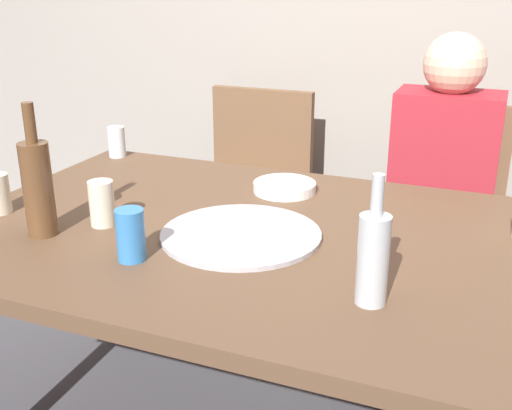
# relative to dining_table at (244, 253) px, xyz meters

# --- Properties ---
(dining_table) EXTENTS (1.52, 1.05, 0.73)m
(dining_table) POSITION_rel_dining_table_xyz_m (0.00, 0.00, 0.00)
(dining_table) COLOR brown
(dining_table) RESTS_ON ground_plane
(pizza_tray) EXTENTS (0.40, 0.40, 0.01)m
(pizza_tray) POSITION_rel_dining_table_xyz_m (0.01, -0.05, 0.08)
(pizza_tray) COLOR #ADADB2
(pizza_tray) RESTS_ON dining_table
(wine_bottle) EXTENTS (0.07, 0.07, 0.33)m
(wine_bottle) POSITION_rel_dining_table_xyz_m (-0.45, -0.22, 0.20)
(wine_bottle) COLOR brown
(wine_bottle) RESTS_ON dining_table
(beer_bottle) EXTENTS (0.06, 0.06, 0.27)m
(beer_bottle) POSITION_rel_dining_table_xyz_m (0.39, -0.26, 0.17)
(beer_bottle) COLOR #B2BCC1
(beer_bottle) RESTS_ON dining_table
(tumbler_near) EXTENTS (0.06, 0.06, 0.11)m
(tumbler_near) POSITION_rel_dining_table_xyz_m (-0.68, 0.45, 0.12)
(tumbler_near) COLOR silver
(tumbler_near) RESTS_ON dining_table
(tumbler_far) EXTENTS (0.07, 0.07, 0.12)m
(tumbler_far) POSITION_rel_dining_table_xyz_m (-0.35, -0.11, 0.13)
(tumbler_far) COLOR beige
(tumbler_far) RESTS_ON dining_table
(soda_can) EXTENTS (0.07, 0.07, 0.12)m
(soda_can) POSITION_rel_dining_table_xyz_m (-0.17, -0.26, 0.13)
(soda_can) COLOR #337AC1
(soda_can) RESTS_ON dining_table
(plate_stack) EXTENTS (0.19, 0.19, 0.03)m
(plate_stack) POSITION_rel_dining_table_xyz_m (-0.00, 0.31, 0.08)
(plate_stack) COLOR white
(plate_stack) RESTS_ON dining_table
(chair_left) EXTENTS (0.44, 0.44, 0.90)m
(chair_left) POSITION_rel_dining_table_xyz_m (-0.36, 0.92, -0.15)
(chair_left) COLOR brown
(chair_left) RESTS_ON ground_plane
(chair_right) EXTENTS (0.44, 0.44, 0.90)m
(chair_right) POSITION_rel_dining_table_xyz_m (0.41, 0.92, -0.15)
(chair_right) COLOR brown
(chair_right) RESTS_ON ground_plane
(guest_in_sweater) EXTENTS (0.36, 0.56, 1.17)m
(guest_in_sweater) POSITION_rel_dining_table_xyz_m (0.41, 0.77, -0.02)
(guest_in_sweater) COLOR maroon
(guest_in_sweater) RESTS_ON ground_plane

